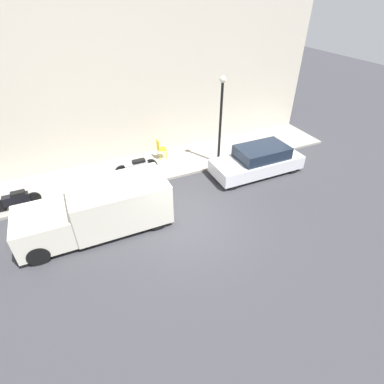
# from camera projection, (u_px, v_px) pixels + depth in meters

# --- Properties ---
(ground_plane) EXTENTS (60.00, 60.00, 0.00)m
(ground_plane) POSITION_uv_depth(u_px,v_px,m) (189.00, 224.00, 11.40)
(ground_plane) COLOR #38383D
(sidewalk) EXTENTS (2.81, 19.31, 0.12)m
(sidewalk) POSITION_uv_depth(u_px,v_px,m) (151.00, 167.00, 14.79)
(sidewalk) COLOR gray
(sidewalk) RESTS_ON ground_plane
(building_facade) EXTENTS (0.30, 19.31, 7.90)m
(building_facade) POSITION_uv_depth(u_px,v_px,m) (134.00, 78.00, 13.69)
(building_facade) COLOR beige
(building_facade) RESTS_ON ground_plane
(parked_car) EXTENTS (1.71, 4.32, 1.33)m
(parked_car) POSITION_uv_depth(u_px,v_px,m) (258.00, 161.00, 14.11)
(parked_car) COLOR silver
(parked_car) RESTS_ON ground_plane
(delivery_van) EXTENTS (1.94, 5.26, 1.77)m
(delivery_van) POSITION_uv_depth(u_px,v_px,m) (98.00, 210.00, 10.67)
(delivery_van) COLOR silver
(delivery_van) RESTS_ON ground_plane
(motorcycle_black) EXTENTS (0.30, 1.77, 0.73)m
(motorcycle_black) POSITION_uv_depth(u_px,v_px,m) (17.00, 199.00, 11.83)
(motorcycle_black) COLOR black
(motorcycle_black) RESTS_ON sidewalk
(scooter_silver) EXTENTS (0.30, 2.02, 0.77)m
(scooter_silver) POSITION_uv_depth(u_px,v_px,m) (137.00, 167.00, 13.82)
(scooter_silver) COLOR #B7B7BF
(scooter_silver) RESTS_ON sidewalk
(streetlamp) EXTENTS (0.29, 0.29, 4.17)m
(streetlamp) POSITION_uv_depth(u_px,v_px,m) (221.00, 113.00, 13.55)
(streetlamp) COLOR black
(streetlamp) RESTS_ON sidewalk
(cafe_chair) EXTENTS (0.40, 0.40, 1.00)m
(cafe_chair) POSITION_uv_depth(u_px,v_px,m) (160.00, 148.00, 15.08)
(cafe_chair) COLOR yellow
(cafe_chair) RESTS_ON sidewalk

